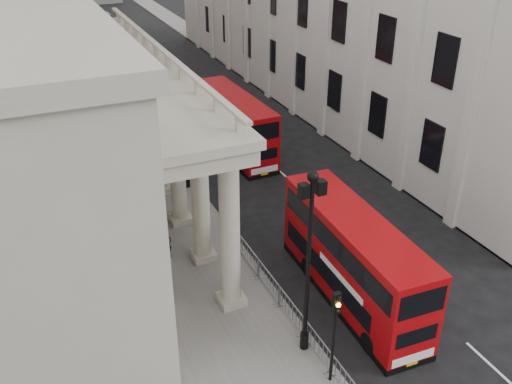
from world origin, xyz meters
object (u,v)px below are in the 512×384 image
(lamp_post_mid, at_px, (183,117))
(bus_far, at_px, (235,123))
(lamp_post_south, at_px, (309,254))
(pedestrian_a, at_px, (167,244))
(traffic_light, at_px, (335,322))
(bus_near, at_px, (353,258))
(pedestrian_b, at_px, (158,200))
(lamp_post_north, at_px, (125,54))
(pedestrian_c, at_px, (132,170))

(lamp_post_mid, bearing_deg, bus_far, 39.72)
(lamp_post_south, xyz_separation_m, pedestrian_a, (-3.39, 8.80, -4.02))
(lamp_post_south, bearing_deg, bus_far, 75.95)
(lamp_post_mid, bearing_deg, pedestrian_a, -115.22)
(traffic_light, distance_m, bus_near, 5.59)
(lamp_post_south, distance_m, bus_near, 5.03)
(bus_near, bearing_deg, bus_far, 87.81)
(traffic_light, distance_m, pedestrian_b, 15.86)
(lamp_post_mid, height_order, pedestrian_b, lamp_post_mid)
(traffic_light, bearing_deg, pedestrian_a, 107.88)
(traffic_light, height_order, bus_near, traffic_light)
(lamp_post_north, height_order, bus_far, lamp_post_north)
(pedestrian_a, height_order, pedestrian_b, pedestrian_b)
(lamp_post_mid, xyz_separation_m, traffic_light, (0.10, -18.02, -1.80))
(lamp_post_north, distance_m, traffic_light, 34.07)
(lamp_post_mid, relative_size, pedestrian_b, 4.78)
(lamp_post_south, xyz_separation_m, pedestrian_b, (-2.58, 13.47, -3.92))
(bus_far, bearing_deg, pedestrian_b, -140.10)
(lamp_post_north, xyz_separation_m, bus_near, (3.66, -29.79, -2.65))
(traffic_light, bearing_deg, lamp_post_north, 90.17)
(lamp_post_north, distance_m, bus_near, 30.13)
(bus_near, bearing_deg, pedestrian_a, 139.18)
(bus_far, height_order, pedestrian_b, bus_far)
(lamp_post_south, bearing_deg, pedestrian_c, 99.52)
(traffic_light, bearing_deg, lamp_post_south, 92.84)
(lamp_post_mid, distance_m, pedestrian_b, 5.33)
(lamp_post_mid, xyz_separation_m, pedestrian_a, (-3.39, -7.20, -4.02))
(bus_far, height_order, pedestrian_c, bus_far)
(traffic_light, relative_size, pedestrian_c, 2.63)
(lamp_post_mid, height_order, traffic_light, lamp_post_mid)
(lamp_post_north, distance_m, bus_far, 13.11)
(lamp_post_north, relative_size, pedestrian_a, 5.37)
(pedestrian_b, bearing_deg, bus_far, -164.59)
(pedestrian_a, bearing_deg, pedestrian_b, 63.14)
(lamp_post_mid, bearing_deg, lamp_post_north, 90.00)
(pedestrian_a, xyz_separation_m, pedestrian_b, (0.81, 4.66, 0.09))
(bus_far, xyz_separation_m, pedestrian_c, (-8.10, -2.05, -1.28))
(lamp_post_south, bearing_deg, traffic_light, -87.16)
(lamp_post_mid, distance_m, pedestrian_a, 8.91)
(pedestrian_b, bearing_deg, pedestrian_c, -110.32)
(lamp_post_mid, relative_size, pedestrian_a, 5.37)
(pedestrian_a, xyz_separation_m, pedestrian_c, (0.35, 9.35, 0.04))
(pedestrian_b, height_order, pedestrian_c, pedestrian_b)
(lamp_post_mid, height_order, bus_near, lamp_post_mid)
(lamp_post_south, distance_m, traffic_light, 2.71)
(pedestrian_a, height_order, pedestrian_c, pedestrian_c)
(pedestrian_c, bearing_deg, lamp_post_south, -51.76)
(lamp_post_south, relative_size, bus_far, 0.84)
(pedestrian_a, relative_size, pedestrian_c, 0.95)
(bus_far, height_order, pedestrian_a, bus_far)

